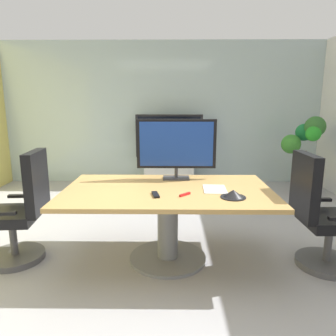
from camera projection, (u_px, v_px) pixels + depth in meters
The scene contains 12 objects.
ground_plane at pixel (153, 258), 3.18m from camera, with size 7.27×7.27×0.00m, color #99999E.
wall_back_glass_partition at pixel (162, 114), 5.98m from camera, with size 6.00×0.10×2.62m, color #9EB2B7.
conference_table at pixel (168, 207), 3.05m from camera, with size 1.97×1.17×0.73m.
office_chair_left at pixel (21, 216), 3.07m from camera, with size 0.61×0.59×1.09m.
office_chair_right at pixel (320, 221), 2.94m from camera, with size 0.60×0.57×1.09m.
tv_monitor at pixel (176, 146), 3.34m from camera, with size 0.84×0.18×0.64m.
wall_display_unit at pixel (169, 162), 5.81m from camera, with size 1.20×0.36×1.31m.
potted_plant at pixel (304, 147), 5.21m from camera, with size 0.67×0.57×1.31m.
conference_phone at pixel (233, 194), 2.74m from camera, with size 0.22×0.22×0.07m.
remote_control at pixel (156, 195), 2.80m from camera, with size 0.05×0.17×0.02m, color black.
whiteboard_marker at pixel (185, 194), 2.80m from camera, with size 0.13×0.02×0.02m, color red.
paper_notepad at pixel (215, 189), 2.99m from camera, with size 0.21×0.30×0.01m, color white.
Camera 1 is at (0.18, -2.92, 1.55)m, focal length 33.83 mm.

